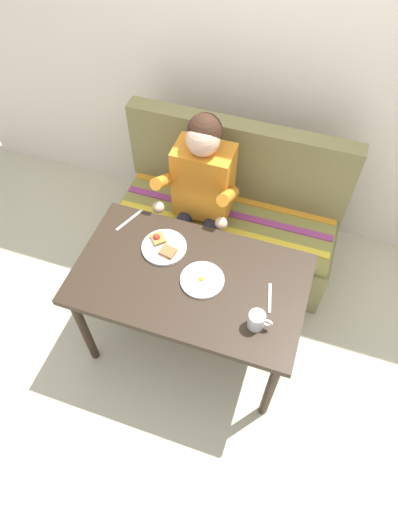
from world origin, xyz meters
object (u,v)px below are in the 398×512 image
at_px(coffee_mug, 257,320).
at_px(plate_eggs, 202,280).
at_px(table, 190,286).
at_px(knife, 129,220).
at_px(couch, 228,221).
at_px(plate_breakfast, 164,247).
at_px(person, 200,191).
at_px(fork, 270,298).

bearing_deg(coffee_mug, plate_eggs, 154.32).
height_order(table, knife, knife).
distance_m(table, couch, 0.83).
height_order(table, plate_breakfast, plate_breakfast).
relative_size(table, couch, 0.83).
xyz_separation_m(couch, plate_eggs, (0.07, -0.77, 0.41)).
relative_size(person, plate_eggs, 5.38).
relative_size(person, coffee_mug, 10.27).
distance_m(table, plate_breakfast, 0.25).
relative_size(plate_breakfast, knife, 1.21).
height_order(coffee_mug, fork, coffee_mug).
relative_size(couch, knife, 7.20).
bearing_deg(table, fork, 1.13).
relative_size(couch, coffee_mug, 12.20).
xyz_separation_m(couch, person, (-0.14, -0.17, 0.41)).
bearing_deg(plate_eggs, person, 109.45).
bearing_deg(fork, coffee_mug, -111.65).
distance_m(person, plate_breakfast, 0.46).
bearing_deg(table, knife, 150.31).
xyz_separation_m(person, knife, (-0.31, -0.33, -0.01)).
distance_m(plate_eggs, coffee_mug, 0.36).
bearing_deg(coffee_mug, plate_breakfast, 153.38).
relative_size(person, fork, 7.13).
xyz_separation_m(table, coffee_mug, (0.39, -0.16, 0.13)).
xyz_separation_m(plate_eggs, fork, (0.35, 0.01, -0.01)).
relative_size(table, coffee_mug, 10.17).
xyz_separation_m(table, knife, (-0.45, 0.26, 0.08)).
bearing_deg(fork, plate_breakfast, 156.49).
relative_size(table, person, 0.99).
bearing_deg(person, coffee_mug, -54.63).
distance_m(couch, coffee_mug, 1.10).
xyz_separation_m(plate_eggs, coffee_mug, (0.32, -0.15, 0.04)).
xyz_separation_m(plate_breakfast, knife, (-0.26, 0.12, -0.01)).
xyz_separation_m(plate_eggs, knife, (-0.52, 0.26, -0.01)).
bearing_deg(table, couch, 90.00).
distance_m(coffee_mug, knife, 0.94).
bearing_deg(plate_breakfast, fork, -11.51).
bearing_deg(plate_eggs, knife, 153.24).
bearing_deg(coffee_mug, table, 157.77).
distance_m(plate_breakfast, knife, 0.29).
bearing_deg(couch, fork, -61.09).
relative_size(plate_breakfast, coffee_mug, 2.04).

